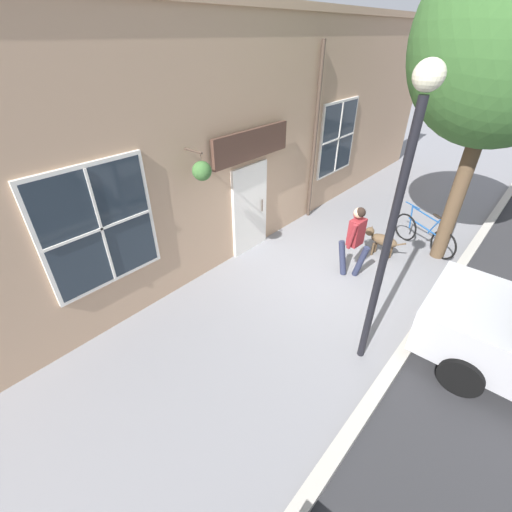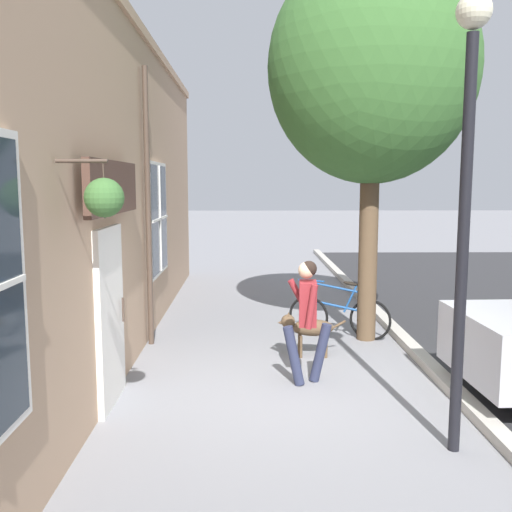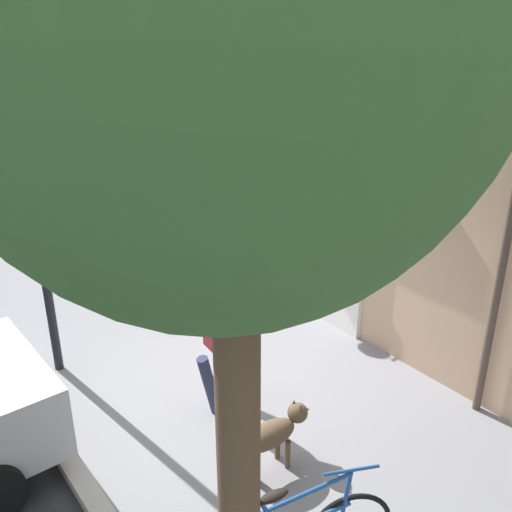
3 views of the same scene
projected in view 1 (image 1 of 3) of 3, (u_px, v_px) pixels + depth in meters
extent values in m
plane|color=gray|center=(334.00, 275.00, 7.54)|extent=(90.00, 90.00, 0.00)
cube|color=#B2ADA3|center=(428.00, 315.00, 6.39)|extent=(0.20, 28.00, 0.12)
cube|color=tan|center=(255.00, 144.00, 7.51)|extent=(0.30, 18.00, 4.86)
cube|color=tan|center=(254.00, 2.00, 6.13)|extent=(0.42, 18.00, 0.16)
cube|color=white|center=(249.00, 209.00, 7.93)|extent=(0.10, 1.10, 2.10)
cube|color=#232D38|center=(250.00, 211.00, 7.94)|extent=(0.03, 0.90, 1.90)
cylinder|color=#47382D|center=(262.00, 205.00, 8.10)|extent=(0.03, 0.03, 0.30)
cube|color=#4C3328|center=(252.00, 144.00, 7.05)|extent=(0.08, 2.20, 0.60)
cylinder|color=#47382D|center=(315.00, 139.00, 8.83)|extent=(0.09, 0.09, 4.37)
cylinder|color=#47382D|center=(193.00, 151.00, 5.83)|extent=(0.44, 0.04, 0.04)
cylinder|color=#47382D|center=(201.00, 164.00, 5.83)|extent=(0.01, 0.01, 0.34)
cone|color=#2D2823|center=(202.00, 176.00, 5.95)|extent=(0.32, 0.32, 0.18)
sphere|color=#3D6B33|center=(202.00, 171.00, 5.90)|extent=(0.34, 0.34, 0.34)
cube|color=white|center=(100.00, 228.00, 5.29)|extent=(0.08, 1.82, 2.02)
cube|color=#232D38|center=(101.00, 228.00, 5.27)|extent=(0.03, 1.70, 1.90)
cube|color=white|center=(101.00, 229.00, 5.26)|extent=(0.04, 0.04, 1.90)
cube|color=white|center=(101.00, 229.00, 5.26)|extent=(0.04, 1.70, 0.04)
cube|color=white|center=(337.00, 138.00, 9.79)|extent=(0.08, 1.82, 2.02)
cube|color=#232D38|center=(338.00, 138.00, 9.77)|extent=(0.03, 1.70, 1.90)
cube|color=white|center=(339.00, 138.00, 9.76)|extent=(0.04, 0.04, 1.90)
cube|color=white|center=(339.00, 138.00, 9.76)|extent=(0.04, 1.70, 0.04)
cylinder|color=#282D47|center=(342.00, 258.00, 7.41)|extent=(0.30, 0.15, 0.79)
cylinder|color=#282D47|center=(361.00, 261.00, 7.29)|extent=(0.30, 0.15, 0.79)
cube|color=maroon|center=(356.00, 232.00, 6.98)|extent=(0.25, 0.36, 0.57)
sphere|color=tan|center=(359.00, 213.00, 6.76)|extent=(0.21, 0.21, 0.21)
sphere|color=black|center=(361.00, 212.00, 6.73)|extent=(0.20, 0.20, 0.20)
cylinder|color=maroon|center=(352.00, 237.00, 6.82)|extent=(0.17, 0.10, 0.57)
cylinder|color=maroon|center=(358.00, 226.00, 7.16)|extent=(0.33, 0.11, 0.52)
ellipsoid|color=brown|center=(384.00, 240.00, 7.93)|extent=(0.63, 0.29, 0.25)
cylinder|color=brown|center=(373.00, 249.00, 8.14)|extent=(0.06, 0.06, 0.33)
cylinder|color=brown|center=(376.00, 246.00, 8.24)|extent=(0.06, 0.06, 0.33)
cylinder|color=brown|center=(388.00, 255.00, 7.93)|extent=(0.06, 0.06, 0.33)
cylinder|color=brown|center=(391.00, 252.00, 8.03)|extent=(0.06, 0.06, 0.33)
sphere|color=brown|center=(370.00, 231.00, 8.09)|extent=(0.21, 0.21, 0.21)
cone|color=brown|center=(365.00, 231.00, 8.17)|extent=(0.10, 0.09, 0.09)
cone|color=brown|center=(370.00, 229.00, 8.00)|extent=(0.06, 0.06, 0.07)
cone|color=brown|center=(372.00, 227.00, 8.06)|extent=(0.06, 0.06, 0.07)
cylinder|color=brown|center=(401.00, 244.00, 7.69)|extent=(0.21, 0.04, 0.14)
cylinder|color=brown|center=(458.00, 192.00, 7.31)|extent=(0.31, 0.31, 3.24)
ellipsoid|color=#38662D|center=(512.00, 38.00, 5.79)|extent=(3.32, 2.99, 3.65)
sphere|color=#38662D|center=(466.00, 75.00, 6.41)|extent=(1.86, 1.86, 1.86)
torus|color=black|center=(405.00, 227.00, 8.71)|extent=(0.66, 0.34, 0.70)
torus|color=black|center=(443.00, 245.00, 7.97)|extent=(0.66, 0.34, 0.70)
cylinder|color=#1E4C8C|center=(426.00, 228.00, 8.23)|extent=(0.96, 0.31, 0.20)
cylinder|color=#1E4C8C|center=(434.00, 226.00, 8.03)|extent=(0.23, 0.10, 0.47)
cylinder|color=#1E4C8C|center=(427.00, 216.00, 8.09)|extent=(0.81, 0.26, 0.17)
cylinder|color=#1E4C8C|center=(411.00, 217.00, 8.48)|extent=(0.11, 0.06, 0.58)
cylinder|color=#1E4C8C|center=(413.00, 205.00, 8.34)|extent=(0.43, 0.22, 0.03)
ellipsoid|color=black|center=(437.00, 216.00, 7.88)|extent=(0.26, 0.16, 0.10)
cylinder|color=black|center=(461.00, 376.00, 4.95)|extent=(0.63, 0.20, 0.62)
cylinder|color=black|center=(485.00, 312.00, 6.08)|extent=(0.63, 0.20, 0.62)
cylinder|color=black|center=(385.00, 255.00, 4.61)|extent=(0.11, 0.11, 3.94)
sphere|color=beige|center=(429.00, 75.00, 3.43)|extent=(0.32, 0.32, 0.32)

